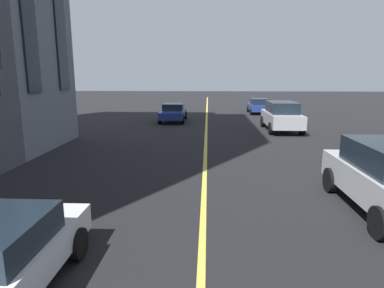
{
  "coord_description": "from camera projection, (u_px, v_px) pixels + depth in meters",
  "views": [
    {
      "loc": [
        5.87,
        -0.09,
        3.62
      ],
      "look_at": [
        16.46,
        0.41,
        1.41
      ],
      "focal_mm": 31.37,
      "sensor_mm": 36.0,
      "label": 1
    }
  ],
  "objects": [
    {
      "name": "lane_centre_line",
      "position": [
        205.0,
        159.0,
        14.56
      ],
      "size": [
        80.0,
        0.16,
        0.01
      ],
      "color": "#D8C64C",
      "rests_on": "ground_plane"
    },
    {
      "name": "car_silver_far",
      "position": [
        282.0,
        116.0,
        21.79
      ],
      "size": [
        4.7,
        2.14,
        1.88
      ],
      "color": "#B7BABF",
      "rests_on": "ground_plane"
    },
    {
      "name": "car_blue_near",
      "position": [
        173.0,
        112.0,
        26.32
      ],
      "size": [
        4.4,
        1.95,
        1.37
      ],
      "color": "navy",
      "rests_on": "ground_plane"
    },
    {
      "name": "car_blue_parked_b",
      "position": [
        259.0,
        106.0,
        31.62
      ],
      "size": [
        3.9,
        1.89,
        1.4
      ],
      "color": "navy",
      "rests_on": "ground_plane"
    }
  ]
}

